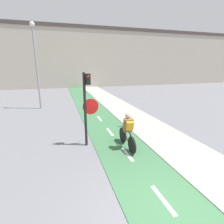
% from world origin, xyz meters
% --- Properties ---
extents(ground_plane, '(120.00, 120.00, 0.00)m').
position_xyz_m(ground_plane, '(0.00, 0.00, 0.00)').
color(ground_plane, slate).
extents(bike_lane, '(2.24, 60.00, 0.02)m').
position_xyz_m(bike_lane, '(0.00, 0.00, 0.01)').
color(bike_lane, '#3D7047').
rests_on(bike_lane, ground_plane).
extents(building_row_background, '(60.00, 5.20, 9.22)m').
position_xyz_m(building_row_background, '(0.00, 27.83, 4.62)').
color(building_row_background, '#B2A899').
rests_on(building_row_background, ground_plane).
extents(traffic_light_pole, '(0.67, 0.25, 3.13)m').
position_xyz_m(traffic_light_pole, '(-1.32, 4.34, 1.94)').
color(traffic_light_pole, black).
rests_on(traffic_light_pole, ground_plane).
extents(street_lamp_far, '(0.36, 0.36, 6.48)m').
position_xyz_m(street_lamp_far, '(-3.94, 12.17, 3.99)').
color(street_lamp_far, gray).
rests_on(street_lamp_far, ground_plane).
extents(cyclist_near, '(0.46, 1.77, 1.53)m').
position_xyz_m(cyclist_near, '(0.21, 3.56, 0.72)').
color(cyclist_near, black).
rests_on(cyclist_near, ground_plane).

